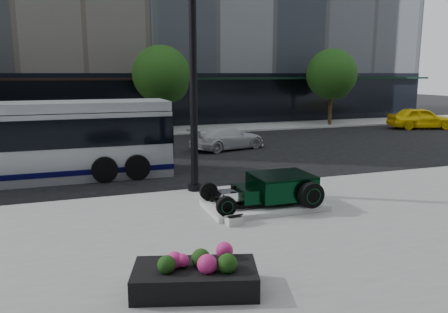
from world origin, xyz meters
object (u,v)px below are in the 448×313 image
object	(u,v)px
flower_planter	(195,277)
white_sedan	(228,138)
hot_rod	(275,188)
lamppost	(193,78)
yellow_taxi	(420,118)
transit_bus	(6,142)

from	to	relation	value
flower_planter	white_sedan	distance (m)	15.68
flower_planter	white_sedan	size ratio (longest dim) A/B	0.58
hot_rod	lamppost	world-z (taller)	lamppost
yellow_taxi	hot_rod	bearing A→B (deg)	142.46
yellow_taxi	transit_bus	bearing A→B (deg)	121.37
hot_rod	white_sedan	bearing A→B (deg)	77.64
yellow_taxi	lamppost	bearing A→B (deg)	134.91
transit_bus	yellow_taxi	xyz separation A→B (m)	(26.38, 7.63, -0.71)
transit_bus	yellow_taxi	world-z (taller)	transit_bus
hot_rod	transit_bus	bearing A→B (deg)	140.48
lamppost	white_sedan	bearing A→B (deg)	63.08
yellow_taxi	white_sedan	bearing A→B (deg)	117.87
lamppost	transit_bus	xyz separation A→B (m)	(-6.11, 3.92, -2.36)
hot_rod	lamppost	distance (m)	4.40
hot_rod	flower_planter	bearing A→B (deg)	-130.95
lamppost	flower_planter	xyz separation A→B (m)	(-1.84, -6.65, -3.46)
white_sedan	yellow_taxi	size ratio (longest dim) A/B	0.92
white_sedan	hot_rod	bearing A→B (deg)	151.47
white_sedan	transit_bus	bearing A→B (deg)	95.33
white_sedan	yellow_taxi	distance (m)	16.66
yellow_taxi	flower_planter	bearing A→B (deg)	144.69
flower_planter	lamppost	bearing A→B (deg)	74.54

